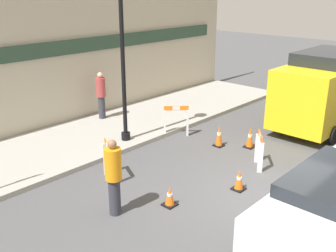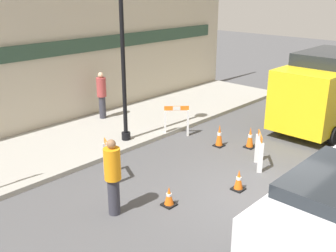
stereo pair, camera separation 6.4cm
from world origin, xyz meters
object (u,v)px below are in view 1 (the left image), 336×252
at_px(streetlamp_post, 122,28).
at_px(person_pedestrian, 101,94).
at_px(person_worker, 114,175).
at_px(work_van, 327,86).

bearing_deg(streetlamp_post, person_pedestrian, 69.67).
xyz_separation_m(streetlamp_post, person_worker, (-2.93, -2.97, -2.69)).
xyz_separation_m(person_worker, work_van, (9.03, -0.97, 0.50)).
relative_size(streetlamp_post, person_pedestrian, 3.15).
bearing_deg(work_van, person_pedestrian, 130.11).
height_order(person_worker, person_pedestrian, person_pedestrian).
relative_size(streetlamp_post, work_van, 1.07).
xyz_separation_m(streetlamp_post, work_van, (6.10, -3.94, -2.19)).
bearing_deg(streetlamp_post, person_worker, -134.62).
bearing_deg(person_pedestrian, work_van, 104.68).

